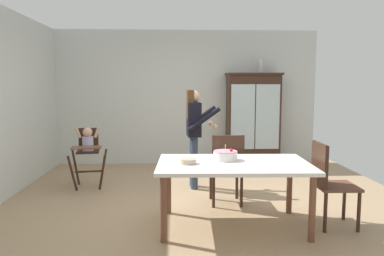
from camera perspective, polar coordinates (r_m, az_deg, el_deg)
name	(u,v)px	position (r m, az deg, el deg)	size (l,w,h in m)	color
ground_plane	(192,202)	(5.20, 0.01, -11.37)	(6.24, 6.24, 0.00)	tan
wall_back	(186,98)	(7.57, -0.96, 4.69)	(5.32, 0.06, 2.70)	silver
china_cabinet	(253,119)	(7.50, 9.35, 1.34)	(1.09, 0.48, 1.84)	#382116
ceramic_vase	(261,67)	(7.51, 10.57, 9.22)	(0.13, 0.13, 0.27)	#B2B7B2
high_chair_with_toddler	(88,146)	(6.02, -15.73, -2.72)	(0.65, 0.74, 0.95)	#382116
adult_person	(194,126)	(5.73, 0.34, 0.24)	(0.52, 0.50, 1.53)	#33425B
dining_table	(233,170)	(4.22, 6.39, -6.37)	(1.74, 1.11, 0.74)	silver
birthday_cake	(225,155)	(4.32, 5.15, -4.22)	(0.28, 0.28, 0.19)	white
serving_bowl	(188,161)	(4.11, -0.60, -5.14)	(0.18, 0.18, 0.06)	#C6AD93
dining_chair_far_side	(227,165)	(4.96, 5.40, -5.63)	(0.44, 0.44, 0.96)	#382116
dining_chair_right_end	(328,178)	(4.49, 20.13, -7.29)	(0.45, 0.45, 0.96)	#382116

